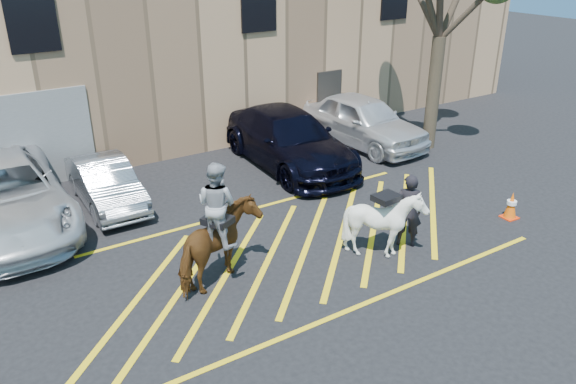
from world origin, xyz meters
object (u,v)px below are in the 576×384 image
mounted_bay (219,237)px  traffic_cone (511,205)px  car_white_suv (363,120)px  saddled_white (384,223)px  car_blue_suv (288,139)px  car_silver_sedan (106,183)px  handler (408,210)px  car_white_pickup (2,196)px

mounted_bay → traffic_cone: (7.73, -1.35, -0.73)m
traffic_cone → car_white_suv: bearing=85.7°
mounted_bay → car_white_suv: bearing=32.8°
car_white_suv → saddled_white: bearing=-129.8°
car_blue_suv → saddled_white: car_blue_suv is taller
mounted_bay → car_silver_sedan: bearing=99.7°
mounted_bay → traffic_cone: 7.88m
handler → saddled_white: handler is taller
car_white_pickup → handler: (7.85, -6.07, 0.03)m
car_white_pickup → mounted_bay: 6.20m
car_white_suv → traffic_cone: car_white_suv is taller
car_white_pickup → traffic_cone: 12.92m
car_silver_sedan → car_white_pickup: bearing=-179.8°
car_white_pickup → traffic_cone: size_ratio=8.56×
handler → car_silver_sedan: bearing=-4.5°
car_blue_suv → mounted_bay: size_ratio=2.19×
handler → car_blue_suv: bearing=-50.6°
car_silver_sedan → saddled_white: size_ratio=2.34×
car_silver_sedan → saddled_white: (4.52, -6.15, 0.20)m
mounted_bay → traffic_cone: bearing=-9.9°
car_blue_suv → mounted_bay: bearing=-131.3°
car_blue_suv → car_silver_sedan: bearing=-178.1°
car_white_pickup → car_blue_suv: size_ratio=1.05×
car_white_suv → handler: bearing=-125.1°
car_white_pickup → car_white_suv: bearing=0.9°
car_white_pickup → traffic_cone: (11.14, -6.51, -0.50)m
car_blue_suv → saddled_white: size_ratio=3.65×
car_silver_sedan → mounted_bay: (0.88, -5.16, 0.47)m
car_white_pickup → car_silver_sedan: (2.53, -0.01, -0.24)m
car_white_pickup → car_blue_suv: 8.35m
handler → saddled_white: (-0.80, -0.09, -0.08)m
traffic_cone → handler: bearing=172.3°
car_white_suv → car_white_pickup: bearing=176.9°
car_white_pickup → saddled_white: 9.37m
car_white_pickup → car_silver_sedan: car_white_pickup is taller
handler → traffic_cone: size_ratio=2.47×
handler → mounted_bay: size_ratio=0.66×
car_blue_suv → mounted_bay: (-4.93, -5.03, 0.23)m
car_white_suv → mounted_bay: size_ratio=1.88×
mounted_bay → handler: bearing=-11.5°
car_silver_sedan → car_white_suv: (9.11, 0.15, 0.24)m
car_white_suv → handler: 7.28m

